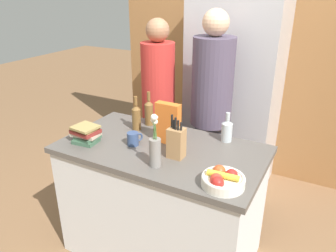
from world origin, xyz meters
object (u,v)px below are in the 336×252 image
object	(u,v)px
cereal_box	(168,124)
coffee_mug	(133,139)
knife_block	(176,142)
book_stack	(86,134)
bottle_oil	(227,130)
flower_vase	(155,148)
bottle_vinegar	(149,112)
bottle_wine	(136,117)
person_in_blue	(211,106)
refrigerator	(234,91)
person_at_sink	(158,102)
fruit_bowl	(223,179)

from	to	relation	value
cereal_box	coffee_mug	world-z (taller)	cereal_box
knife_block	coffee_mug	size ratio (longest dim) A/B	2.60
knife_block	cereal_box	distance (m)	0.22
book_stack	bottle_oil	world-z (taller)	bottle_oil
flower_vase	book_stack	bearing A→B (deg)	174.70
bottle_vinegar	knife_block	bearing A→B (deg)	-41.00
flower_vase	bottle_wine	bearing A→B (deg)	134.77
bottle_wine	person_in_blue	bearing A→B (deg)	50.73
bottle_oil	bottle_vinegar	xyz separation A→B (m)	(-0.64, -0.01, 0.02)
refrigerator	person_at_sink	xyz separation A→B (m)	(-0.50, -0.61, -0.02)
fruit_bowl	person_at_sink	xyz separation A→B (m)	(-0.93, 0.90, 0.02)
flower_vase	bottle_wine	xyz separation A→B (m)	(-0.41, 0.41, -0.02)
fruit_bowl	book_stack	world-z (taller)	book_stack
bottle_wine	person_at_sink	bearing A→B (deg)	99.77
knife_block	fruit_bowl	bearing A→B (deg)	-24.76
knife_block	flower_vase	xyz separation A→B (m)	(-0.06, -0.16, 0.02)
fruit_bowl	person_in_blue	bearing A→B (deg)	115.15
refrigerator	bottle_oil	xyz separation A→B (m)	(0.26, -0.96, 0.01)
bottle_vinegar	coffee_mug	bearing A→B (deg)	-75.61
flower_vase	bottle_wine	distance (m)	0.58
flower_vase	person_in_blue	xyz separation A→B (m)	(0.00, 0.91, -0.02)
knife_block	bottle_wine	world-z (taller)	knife_block
fruit_bowl	coffee_mug	xyz separation A→B (m)	(-0.72, 0.19, 0.01)
refrigerator	person_at_sink	size ratio (longest dim) A/B	1.16
book_stack	bottle_vinegar	distance (m)	0.54
fruit_bowl	coffee_mug	world-z (taller)	fruit_bowl
book_stack	person_at_sink	bearing A→B (deg)	82.50
cereal_box	bottle_vinegar	distance (m)	0.37
bottle_wine	knife_block	bearing A→B (deg)	-27.89
person_at_sink	refrigerator	bearing A→B (deg)	60.87
fruit_bowl	person_in_blue	xyz separation A→B (m)	(-0.43, 0.92, 0.06)
coffee_mug	person_in_blue	bearing A→B (deg)	68.83
bottle_oil	knife_block	bearing A→B (deg)	-118.24
knife_block	cereal_box	size ratio (longest dim) A/B	0.97
coffee_mug	bottle_wine	bearing A→B (deg)	118.47
fruit_bowl	knife_block	bearing A→B (deg)	155.24
knife_block	bottle_oil	world-z (taller)	knife_block
flower_vase	cereal_box	xyz separation A→B (m)	(-0.09, 0.32, 0.03)
fruit_bowl	person_in_blue	distance (m)	1.02
knife_block	bottle_wine	bearing A→B (deg)	152.11
bottle_oil	flower_vase	bearing A→B (deg)	-116.03
book_stack	bottle_wine	size ratio (longest dim) A/B	0.76
fruit_bowl	coffee_mug	bearing A→B (deg)	165.28
coffee_mug	book_stack	size ratio (longest dim) A/B	0.54
person_in_blue	knife_block	bearing A→B (deg)	-108.80
book_stack	person_at_sink	distance (m)	0.84
bottle_vinegar	person_in_blue	world-z (taller)	person_in_blue
coffee_mug	person_at_sink	bearing A→B (deg)	106.35
flower_vase	person_in_blue	bearing A→B (deg)	89.77
refrigerator	person_in_blue	bearing A→B (deg)	-90.75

